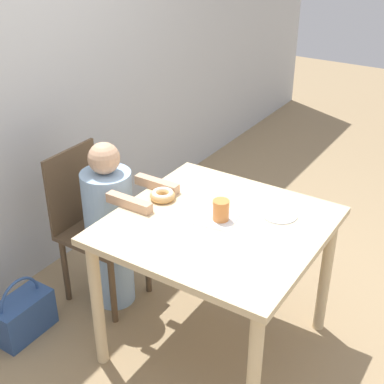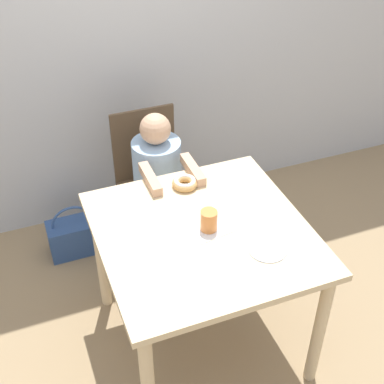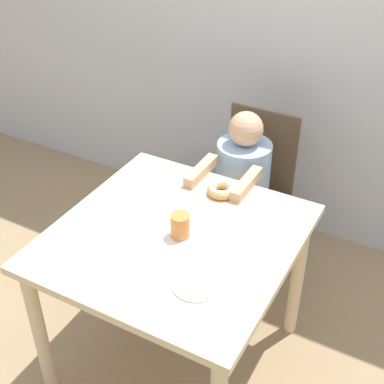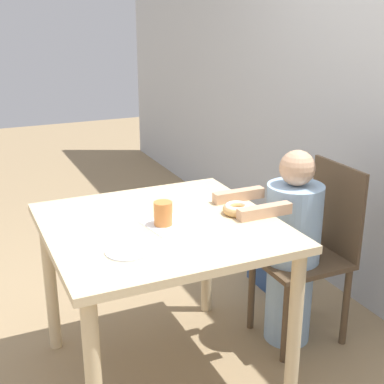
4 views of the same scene
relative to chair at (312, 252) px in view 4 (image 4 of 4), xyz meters
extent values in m
plane|color=#997F5B|center=(0.00, -0.81, -0.47)|extent=(12.00, 12.00, 0.00)
cube|color=beige|center=(0.00, -0.81, 0.28)|extent=(0.96, 0.97, 0.03)
cylinder|color=beige|center=(-0.42, -1.24, -0.10)|extent=(0.06, 0.06, 0.73)
cylinder|color=beige|center=(-0.42, -0.39, -0.10)|extent=(0.06, 0.06, 0.73)
cylinder|color=beige|center=(0.42, -0.39, -0.10)|extent=(0.06, 0.06, 0.73)
cube|color=brown|center=(0.00, -0.07, -0.03)|extent=(0.39, 0.43, 0.03)
cube|color=brown|center=(0.00, 0.14, 0.21)|extent=(0.39, 0.02, 0.46)
cylinder|color=brown|center=(-0.16, -0.25, -0.26)|extent=(0.04, 0.04, 0.43)
cylinder|color=brown|center=(0.16, -0.25, -0.26)|extent=(0.04, 0.04, 0.43)
cylinder|color=brown|center=(-0.16, 0.11, -0.26)|extent=(0.04, 0.04, 0.43)
cylinder|color=brown|center=(0.16, 0.11, -0.26)|extent=(0.04, 0.04, 0.43)
cylinder|color=#99BCE0|center=(0.00, -0.12, -0.24)|extent=(0.23, 0.23, 0.45)
cylinder|color=#99BCE0|center=(0.00, -0.12, 0.18)|extent=(0.28, 0.28, 0.39)
sphere|color=tan|center=(0.00, -0.12, 0.46)|extent=(0.17, 0.17, 0.17)
cube|color=tan|center=(-0.12, -0.37, 0.32)|extent=(0.05, 0.26, 0.05)
cube|color=tan|center=(0.12, -0.37, 0.32)|extent=(0.05, 0.26, 0.05)
torus|color=tan|center=(0.04, -0.46, 0.32)|extent=(0.13, 0.13, 0.04)
torus|color=white|center=(0.04, -0.46, 0.33)|extent=(0.11, 0.11, 0.02)
cube|color=white|center=(0.03, -0.78, 0.30)|extent=(0.23, 0.23, 0.00)
cube|color=#2D4C84|center=(-0.50, 0.11, -0.36)|extent=(0.33, 0.18, 0.23)
torus|color=#2D4C84|center=(-0.50, 0.11, -0.24)|extent=(0.26, 0.02, 0.26)
cylinder|color=orange|center=(0.02, -0.82, 0.35)|extent=(0.08, 0.08, 0.10)
cylinder|color=silver|center=(0.21, -1.03, 0.30)|extent=(0.17, 0.17, 0.01)
camera|label=1|loc=(-1.89, -1.88, 1.63)|focal=50.00mm
camera|label=2|loc=(-0.72, -2.52, 1.92)|focal=50.00mm
camera|label=3|loc=(0.87, -2.27, 1.67)|focal=50.00mm
camera|label=4|loc=(1.99, -1.57, 1.17)|focal=50.00mm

